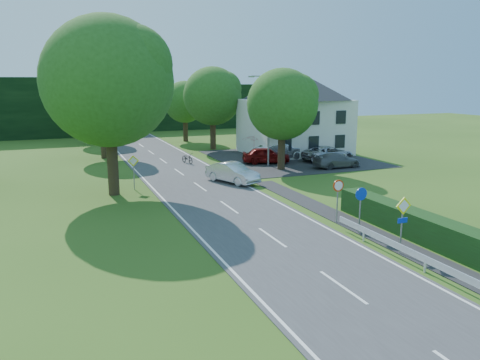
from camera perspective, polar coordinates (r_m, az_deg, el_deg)
name	(u,v)px	position (r m, az deg, el deg)	size (l,w,h in m)	color
road	(218,200)	(29.99, -2.67, -2.42)	(7.00, 80.00, 0.04)	#3C3C3E
parking_pad	(290,158)	(46.40, 6.14, 2.64)	(14.00, 16.00, 0.04)	#242426
line_edge_left	(168,204)	(29.12, -8.73, -2.94)	(0.12, 80.00, 0.01)	white
line_edge_right	(264,195)	(31.15, 2.99, -1.83)	(0.12, 80.00, 0.01)	white
line_centre	(218,199)	(29.98, -2.67, -2.38)	(0.12, 80.00, 0.01)	white
tree_main	(109,107)	(31.71, -15.63, 8.55)	(9.40, 9.40, 11.64)	#265018
tree_left_far	(102,115)	(47.79, -16.47, 7.65)	(7.00, 7.00, 8.58)	#265018
tree_right_far	(213,108)	(52.22, -3.35, 8.71)	(7.40, 7.40, 9.09)	#265018
tree_left_back	(96,110)	(59.78, -17.09, 8.13)	(6.60, 6.60, 8.07)	#265018
tree_right_back	(185,111)	(59.63, -6.72, 8.31)	(6.20, 6.20, 7.56)	#265018
tree_right_mid	(282,120)	(39.88, 5.15, 7.34)	(7.00, 7.00, 8.58)	#265018
treeline_right	(171,107)	(75.62, -8.43, 8.80)	(30.00, 5.00, 7.00)	black
house_white	(295,111)	(49.48, 6.69, 8.32)	(10.60, 8.40, 8.60)	silver
streetlight	(267,116)	(41.47, 3.35, 7.78)	(2.03, 0.18, 8.00)	gray
sign_priority_right	(403,215)	(21.43, 19.23, -4.03)	(0.78, 0.09, 2.59)	gray
sign_roundabout	(361,201)	(23.72, 14.50, -2.54)	(0.64, 0.08, 2.37)	gray
sign_speed_limit	(338,191)	(25.28, 11.86, -1.31)	(0.64, 0.11, 2.37)	gray
sign_priority_left	(133,166)	(33.33, -12.86, 1.73)	(0.78, 0.09, 2.44)	gray
moving_car	(233,173)	(34.86, -0.91, 0.89)	(1.56, 4.47, 1.47)	silver
motorcycle	(187,158)	(43.45, -6.43, 2.68)	(0.65, 1.86, 0.98)	black
parked_car_red	(266,155)	(43.24, 3.21, 3.04)	(1.76, 4.37, 1.49)	maroon
parked_car_silver_a	(280,151)	(45.45, 4.86, 3.55)	(1.74, 4.99, 1.65)	#BABABF
parked_car_grey	(337,160)	(41.85, 11.70, 2.35)	(1.77, 4.35, 1.26)	#56575C
parked_car_silver_b	(328,153)	(45.26, 10.70, 3.20)	(2.35, 5.10, 1.42)	#AEACB3
parasol	(254,146)	(46.74, 1.76, 4.13)	(2.34, 2.39, 2.15)	#B90E28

